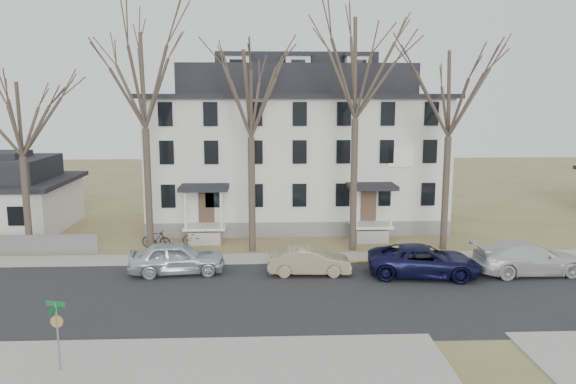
{
  "coord_description": "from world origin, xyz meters",
  "views": [
    {
      "loc": [
        -4.28,
        -22.6,
        9.1
      ],
      "look_at": [
        -2.91,
        9.0,
        3.69
      ],
      "focal_mm": 35.0,
      "sensor_mm": 36.0,
      "label": 1
    }
  ],
  "objects_px": {
    "tree_mid_left": "(251,87)",
    "tree_bungalow": "(19,114)",
    "small_house": "(6,198)",
    "tree_mid_right": "(451,87)",
    "car_tan": "(309,262)",
    "boarding_house": "(295,148)",
    "car_navy": "(424,262)",
    "car_white": "(529,259)",
    "tree_center": "(356,61)",
    "car_silver": "(177,258)",
    "bicycle_right": "(156,240)",
    "bicycle_left": "(198,238)",
    "street_sign": "(57,325)",
    "tree_far_left": "(143,74)"
  },
  "relations": [
    {
      "from": "tree_mid_left",
      "to": "tree_center",
      "type": "xyz_separation_m",
      "value": [
        6.0,
        0.0,
        1.48
      ]
    },
    {
      "from": "car_silver",
      "to": "car_white",
      "type": "relative_size",
      "value": 0.86
    },
    {
      "from": "small_house",
      "to": "tree_far_left",
      "type": "relative_size",
      "value": 0.63
    },
    {
      "from": "small_house",
      "to": "street_sign",
      "type": "bearing_deg",
      "value": -62.43
    },
    {
      "from": "tree_mid_right",
      "to": "car_white",
      "type": "height_order",
      "value": "tree_mid_right"
    },
    {
      "from": "small_house",
      "to": "street_sign",
      "type": "xyz_separation_m",
      "value": [
        10.88,
        -20.84,
        -0.59
      ]
    },
    {
      "from": "tree_center",
      "to": "car_white",
      "type": "distance_m",
      "value": 14.15
    },
    {
      "from": "bicycle_right",
      "to": "car_tan",
      "type": "bearing_deg",
      "value": -109.02
    },
    {
      "from": "small_house",
      "to": "car_silver",
      "type": "distance_m",
      "value": 16.88
    },
    {
      "from": "tree_center",
      "to": "tree_mid_right",
      "type": "relative_size",
      "value": 1.15
    },
    {
      "from": "tree_far_left",
      "to": "bicycle_right",
      "type": "xyz_separation_m",
      "value": [
        0.18,
        0.79,
        -9.79
      ]
    },
    {
      "from": "car_white",
      "to": "car_tan",
      "type": "bearing_deg",
      "value": 84.7
    },
    {
      "from": "car_tan",
      "to": "tree_mid_left",
      "type": "bearing_deg",
      "value": 35.13
    },
    {
      "from": "car_tan",
      "to": "bicycle_right",
      "type": "height_order",
      "value": "car_tan"
    },
    {
      "from": "bicycle_right",
      "to": "bicycle_left",
      "type": "bearing_deg",
      "value": -62.31
    },
    {
      "from": "tree_mid_right",
      "to": "car_navy",
      "type": "distance_m",
      "value": 10.57
    },
    {
      "from": "car_white",
      "to": "bicycle_left",
      "type": "bearing_deg",
      "value": 66.65
    },
    {
      "from": "boarding_house",
      "to": "tree_mid_left",
      "type": "relative_size",
      "value": 1.63
    },
    {
      "from": "tree_bungalow",
      "to": "car_navy",
      "type": "bearing_deg",
      "value": -13.34
    },
    {
      "from": "small_house",
      "to": "tree_bungalow",
      "type": "distance_m",
      "value": 9.43
    },
    {
      "from": "boarding_house",
      "to": "tree_mid_right",
      "type": "xyz_separation_m",
      "value": [
        8.5,
        -8.15,
        4.22
      ]
    },
    {
      "from": "small_house",
      "to": "tree_bungalow",
      "type": "relative_size",
      "value": 0.81
    },
    {
      "from": "car_silver",
      "to": "car_tan",
      "type": "bearing_deg",
      "value": -99.09
    },
    {
      "from": "tree_center",
      "to": "car_silver",
      "type": "relative_size",
      "value": 3.01
    },
    {
      "from": "car_tan",
      "to": "bicycle_right",
      "type": "xyz_separation_m",
      "value": [
        -8.83,
        5.43,
        -0.15
      ]
    },
    {
      "from": "tree_center",
      "to": "street_sign",
      "type": "relative_size",
      "value": 5.91
    },
    {
      "from": "car_tan",
      "to": "street_sign",
      "type": "relative_size",
      "value": 1.71
    },
    {
      "from": "car_navy",
      "to": "car_silver",
      "type": "bearing_deg",
      "value": 93.68
    },
    {
      "from": "tree_center",
      "to": "street_sign",
      "type": "distance_m",
      "value": 21.22
    },
    {
      "from": "boarding_house",
      "to": "car_navy",
      "type": "bearing_deg",
      "value": -66.38
    },
    {
      "from": "boarding_house",
      "to": "car_silver",
      "type": "bearing_deg",
      "value": -118.79
    },
    {
      "from": "car_silver",
      "to": "car_white",
      "type": "xyz_separation_m",
      "value": [
        18.13,
        -0.82,
        -0.01
      ]
    },
    {
      "from": "tree_far_left",
      "to": "car_navy",
      "type": "height_order",
      "value": "tree_far_left"
    },
    {
      "from": "small_house",
      "to": "bicycle_right",
      "type": "height_order",
      "value": "small_house"
    },
    {
      "from": "tree_center",
      "to": "tree_mid_left",
      "type": "bearing_deg",
      "value": 180.0
    },
    {
      "from": "car_silver",
      "to": "street_sign",
      "type": "xyz_separation_m",
      "value": [
        -2.32,
        -10.41,
        0.83
      ]
    },
    {
      "from": "small_house",
      "to": "tree_mid_left",
      "type": "distance_m",
      "value": 19.53
    },
    {
      "from": "tree_bungalow",
      "to": "bicycle_right",
      "type": "bearing_deg",
      "value": 6.25
    },
    {
      "from": "tree_bungalow",
      "to": "bicycle_right",
      "type": "relative_size",
      "value": 5.88
    },
    {
      "from": "bicycle_left",
      "to": "bicycle_right",
      "type": "bearing_deg",
      "value": 98.76
    },
    {
      "from": "tree_mid_right",
      "to": "car_tan",
      "type": "distance_m",
      "value": 13.15
    },
    {
      "from": "tree_far_left",
      "to": "car_white",
      "type": "height_order",
      "value": "tree_far_left"
    },
    {
      "from": "street_sign",
      "to": "car_white",
      "type": "bearing_deg",
      "value": 39.67
    },
    {
      "from": "boarding_house",
      "to": "car_navy",
      "type": "xyz_separation_m",
      "value": [
        5.83,
        -13.33,
        -4.59
      ]
    },
    {
      "from": "tree_mid_left",
      "to": "tree_bungalow",
      "type": "xyz_separation_m",
      "value": [
        -13.0,
        0.0,
        -1.48
      ]
    },
    {
      "from": "tree_center",
      "to": "bicycle_left",
      "type": "distance_m",
      "value": 14.24
    },
    {
      "from": "tree_mid_right",
      "to": "car_tan",
      "type": "height_order",
      "value": "tree_mid_right"
    },
    {
      "from": "tree_far_left",
      "to": "tree_center",
      "type": "distance_m",
      "value": 12.02
    },
    {
      "from": "tree_mid_right",
      "to": "boarding_house",
      "type": "bearing_deg",
      "value": 136.19
    },
    {
      "from": "tree_far_left",
      "to": "tree_center",
      "type": "bearing_deg",
      "value": 0.0
    }
  ]
}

